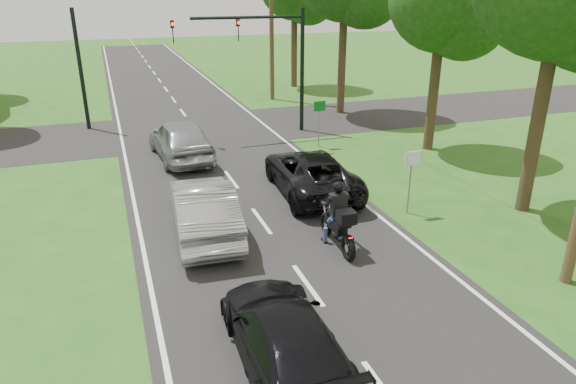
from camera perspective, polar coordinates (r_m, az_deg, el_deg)
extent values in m
plane|color=#235117|center=(12.99, 2.21, -10.31)|extent=(140.00, 140.00, 0.00)
cube|color=black|center=(21.74, -7.57, 3.12)|extent=(8.00, 100.00, 0.01)
cube|color=black|center=(27.40, -10.31, 6.88)|extent=(60.00, 7.00, 0.01)
torus|color=black|center=(15.33, 4.29, -3.56)|extent=(0.17, 0.70, 0.70)
torus|color=black|center=(14.03, 6.72, -6.19)|extent=(0.19, 0.77, 0.76)
cube|color=black|center=(14.62, 5.33, -3.53)|extent=(0.33, 1.01, 0.32)
sphere|color=black|center=(14.76, 4.96, -2.44)|extent=(0.36, 0.36, 0.36)
cube|color=black|center=(14.24, 5.94, -3.44)|extent=(0.38, 0.59, 0.11)
cube|color=#FF0C07|center=(13.79, 6.98, -5.16)|extent=(0.11, 0.03, 0.05)
cylinder|color=silver|center=(14.36, 6.81, -5.60)|extent=(0.12, 0.85, 0.10)
cylinder|color=black|center=(14.87, 4.67, -1.46)|extent=(0.66, 0.06, 0.04)
cube|color=black|center=(13.84, 6.51, -2.78)|extent=(0.48, 0.44, 0.34)
cube|color=black|center=(14.23, 5.67, -1.44)|extent=(0.43, 0.25, 0.63)
sphere|color=black|center=(14.10, 5.63, 0.53)|extent=(0.32, 0.32, 0.32)
cylinder|color=navy|center=(14.88, 4.16, -4.82)|extent=(0.13, 0.13, 0.48)
cylinder|color=navy|center=(15.05, 5.81, -4.57)|extent=(0.13, 0.13, 0.48)
imported|color=black|center=(18.36, 2.53, 2.22)|extent=(2.82, 5.49, 1.48)
imported|color=#ACACB0|center=(15.35, -9.34, -1.82)|extent=(2.07, 5.05, 1.63)
imported|color=#999CA0|center=(22.44, -11.89, 5.76)|extent=(2.42, 5.22, 1.73)
imported|color=black|center=(10.25, -0.41, -15.65)|extent=(1.91, 4.55, 1.31)
cylinder|color=black|center=(26.23, 1.57, 13.25)|extent=(0.20, 0.20, 6.00)
cylinder|color=black|center=(25.12, -4.44, 18.78)|extent=(5.40, 0.14, 0.14)
imported|color=black|center=(25.03, -5.56, 17.47)|extent=(0.16, 0.36, 1.00)
imported|color=black|center=(24.46, -12.69, 16.97)|extent=(0.16, 0.36, 1.00)
sphere|color=#FF0C07|center=(24.83, -5.48, 18.20)|extent=(0.16, 0.16, 0.16)
sphere|color=#FF0C07|center=(24.26, -12.70, 17.72)|extent=(0.16, 0.16, 0.16)
cylinder|color=black|center=(28.48, -22.04, 12.40)|extent=(0.20, 0.20, 6.00)
cylinder|color=brown|center=(33.87, -1.85, 18.58)|extent=(0.28, 0.28, 10.00)
cylinder|color=slate|center=(16.94, 13.36, 0.81)|extent=(0.05, 0.05, 2.00)
cube|color=silver|center=(16.63, 13.68, 3.67)|extent=(0.55, 0.04, 0.45)
cylinder|color=slate|center=(23.78, 3.46, 7.40)|extent=(0.05, 0.05, 2.00)
cube|color=#0C591E|center=(23.55, 3.54, 9.51)|extent=(0.55, 0.04, 0.45)
cylinder|color=#332316|center=(17.92, 26.20, 8.19)|extent=(0.44, 0.44, 6.72)
cylinder|color=#332316|center=(23.88, 15.94, 11.44)|extent=(0.44, 0.44, 5.88)
sphere|color=#10390F|center=(23.54, 19.12, 17.95)|extent=(3.60, 3.60, 3.60)
cylinder|color=#332316|center=(30.31, 6.06, 15.25)|extent=(0.44, 0.44, 7.00)
cylinder|color=#332316|center=(38.75, 0.69, 16.36)|extent=(0.44, 0.44, 6.44)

